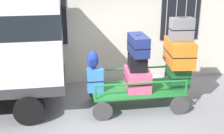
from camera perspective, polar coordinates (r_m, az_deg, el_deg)
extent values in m
plane|color=gray|center=(7.30, 2.00, -9.52)|extent=(40.00, 40.00, 0.00)
cube|color=black|center=(8.70, -12.68, 8.96)|extent=(1.20, 0.04, 1.50)
cylinder|color=gray|center=(8.70, -15.68, 8.70)|extent=(0.03, 0.03, 1.50)
cylinder|color=gray|center=(8.67, -13.69, 8.84)|extent=(0.03, 0.03, 1.50)
cylinder|color=gray|center=(8.65, -11.69, 8.97)|extent=(0.03, 0.03, 1.50)
cylinder|color=gray|center=(8.64, -9.68, 9.09)|extent=(0.03, 0.03, 1.50)
cube|color=black|center=(9.33, 12.97, 9.66)|extent=(1.20, 0.04, 1.50)
cylinder|color=gray|center=(9.14, 10.40, 9.63)|extent=(0.03, 0.03, 1.50)
cylinder|color=gray|center=(9.24, 12.19, 9.63)|extent=(0.03, 0.03, 1.50)
cylinder|color=gray|center=(9.35, 13.93, 9.61)|extent=(0.03, 0.03, 1.50)
cylinder|color=gray|center=(9.47, 15.63, 9.59)|extent=(0.03, 0.03, 1.50)
cylinder|color=black|center=(7.11, -15.54, -7.95)|extent=(0.70, 0.22, 0.70)
cube|color=#1E722D|center=(7.58, 4.76, -4.19)|extent=(2.27, 1.09, 0.05)
cylinder|color=#383838|center=(7.48, 12.84, -7.22)|extent=(0.47, 0.06, 0.47)
cylinder|color=#383838|center=(8.43, 10.09, -3.80)|extent=(0.47, 0.06, 0.47)
cylinder|color=#383838|center=(7.04, -1.81, -8.50)|extent=(0.47, 0.06, 0.47)
cylinder|color=#383838|center=(8.04, -2.83, -4.70)|extent=(0.47, 0.06, 0.47)
cylinder|color=#1E722D|center=(7.39, 14.03, -3.73)|extent=(0.04, 0.04, 0.34)
cylinder|color=#1E722D|center=(8.26, 11.39, -0.97)|extent=(0.04, 0.04, 0.34)
cylinder|color=#1E722D|center=(6.87, -3.16, -4.99)|extent=(0.04, 0.04, 0.34)
cylinder|color=#1E722D|center=(7.79, -3.93, -1.89)|extent=(0.04, 0.04, 0.34)
cylinder|color=#1E722D|center=(6.98, 5.80, -3.10)|extent=(2.19, 0.04, 0.04)
cylinder|color=#1E722D|center=(7.89, 3.98, -0.27)|extent=(2.19, 0.04, 0.04)
cube|color=#3372C6|center=(7.27, -3.27, -2.52)|extent=(0.39, 0.25, 0.58)
cube|color=black|center=(7.27, -3.27, -2.52)|extent=(0.40, 0.27, 0.02)
cube|color=black|center=(7.17, -3.31, -0.41)|extent=(0.14, 0.03, 0.02)
cube|color=#CC4C72|center=(7.45, 4.85, -2.31)|extent=(0.61, 0.82, 0.50)
cube|color=black|center=(7.45, 4.85, -2.31)|extent=(0.62, 0.83, 0.02)
cube|color=black|center=(7.36, 4.91, -0.54)|extent=(0.16, 0.04, 0.02)
cube|color=black|center=(7.34, 4.86, 1.09)|extent=(0.47, 0.66, 0.38)
cube|color=black|center=(7.34, 4.86, 1.09)|extent=(0.48, 0.67, 0.02)
cube|color=black|center=(7.28, 4.90, 2.47)|extent=(0.15, 0.04, 0.02)
cube|color=navy|center=(7.16, 5.07, 4.23)|extent=(0.39, 0.79, 0.47)
cube|color=black|center=(7.16, 5.07, 4.23)|extent=(0.40, 0.80, 0.02)
cube|color=black|center=(7.10, 5.12, 6.02)|extent=(0.13, 0.03, 0.02)
cube|color=#194C28|center=(7.75, 12.48, -1.57)|extent=(0.51, 0.52, 0.57)
cube|color=black|center=(7.75, 12.48, -1.57)|extent=(0.52, 0.53, 0.02)
cube|color=black|center=(7.65, 12.63, 0.38)|extent=(0.16, 0.03, 0.02)
cube|color=orange|center=(7.57, 12.74, 2.78)|extent=(0.65, 1.01, 0.63)
cube|color=black|center=(7.57, 12.74, 2.78)|extent=(0.66, 1.02, 0.02)
cube|color=black|center=(7.49, 12.92, 5.03)|extent=(0.16, 0.04, 0.02)
cube|color=slate|center=(7.40, 13.16, 7.09)|extent=(0.56, 0.33, 0.54)
cube|color=black|center=(7.40, 13.16, 7.09)|extent=(0.57, 0.34, 0.02)
cube|color=black|center=(7.35, 13.33, 9.10)|extent=(0.16, 0.04, 0.02)
ellipsoid|color=navy|center=(7.10, -3.71, 1.37)|extent=(0.27, 0.19, 0.44)
cube|color=navy|center=(7.03, -3.63, 0.79)|extent=(0.14, 0.06, 0.15)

